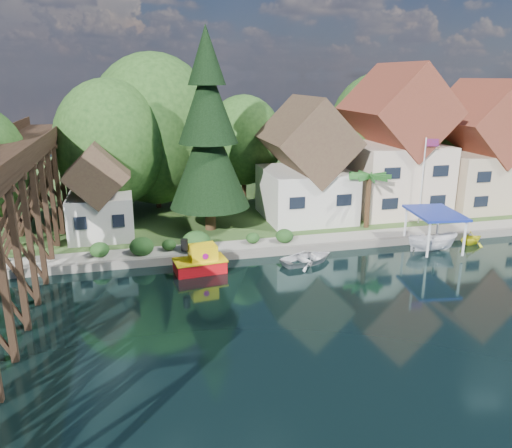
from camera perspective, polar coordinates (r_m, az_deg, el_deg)
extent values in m
plane|color=black|center=(30.64, 2.95, -8.89)|extent=(140.00, 140.00, 0.00)
cube|color=#28461C|center=(62.35, -6.07, 4.52)|extent=(140.00, 52.00, 0.50)
cube|color=slate|center=(38.72, 5.23, -2.89)|extent=(60.00, 0.40, 0.62)
cube|color=gray|center=(40.47, 7.33, -1.76)|extent=(50.00, 2.60, 0.06)
cube|color=black|center=(35.01, -26.30, -0.36)|extent=(4.00, 0.36, 8.00)
cube|color=black|center=(38.03, -25.34, 1.00)|extent=(4.00, 0.36, 8.00)
cube|color=black|center=(41.08, -24.53, 2.17)|extent=(4.00, 0.36, 8.00)
cube|color=black|center=(44.15, -23.82, 3.16)|extent=(4.00, 0.36, 8.00)
cube|color=black|center=(47.23, -23.21, 4.03)|extent=(4.00, 0.36, 8.00)
cube|color=black|center=(50.33, -22.67, 4.79)|extent=(4.00, 0.36, 8.00)
cube|color=black|center=(53.44, -22.20, 5.47)|extent=(4.00, 0.36, 8.00)
cube|color=black|center=(33.43, -24.38, 6.31)|extent=(0.35, 44.00, 0.35)
cube|color=black|center=(33.26, -24.13, 7.78)|extent=(0.12, 44.00, 0.80)
cube|color=silver|center=(46.26, 5.63, 3.48)|extent=(7.50, 8.00, 4.50)
cube|color=#483126|center=(45.40, 5.81, 9.57)|extent=(7.64, 8.64, 7.64)
cube|color=black|center=(41.82, 4.74, 2.41)|extent=(1.35, 0.08, 1.00)
cube|color=black|center=(43.32, 10.03, 2.71)|extent=(1.35, 0.08, 1.00)
cube|color=beige|center=(50.16, 15.26, 5.16)|extent=(8.50, 8.50, 6.50)
cube|color=brown|center=(49.37, 15.82, 12.36)|extent=(8.65, 9.18, 8.65)
cube|color=black|center=(45.28, 15.23, 4.40)|extent=(1.53, 0.08, 1.00)
cube|color=black|center=(47.75, 20.26, 4.57)|extent=(1.53, 0.08, 1.00)
cube|color=tan|center=(54.75, 23.79, 4.72)|extent=(8.00, 8.00, 5.50)
cube|color=brown|center=(54.02, 24.48, 10.57)|extent=(8.15, 8.64, 8.15)
cube|color=black|center=(50.22, 24.53, 4.00)|extent=(1.44, 0.08, 1.00)
cube|color=silver|center=(42.49, -17.24, 0.92)|extent=(5.00, 5.00, 3.50)
cube|color=#483126|center=(41.72, -17.65, 5.62)|extent=(5.09, 5.40, 5.09)
cube|color=black|center=(40.12, -19.43, 0.08)|extent=(0.90, 0.08, 1.00)
cube|color=black|center=(39.92, -15.44, 0.35)|extent=(0.90, 0.08, 1.00)
cylinder|color=#382314|center=(46.67, -15.81, 3.04)|extent=(0.50, 0.50, 4.50)
ellipsoid|color=#1D4017|center=(45.85, -16.27, 8.82)|extent=(4.40, 4.40, 5.06)
cylinder|color=#382314|center=(50.54, -11.18, 4.62)|extent=(0.50, 0.50, 4.95)
ellipsoid|color=#1D4017|center=(49.75, -11.52, 10.51)|extent=(5.00, 5.00, 5.75)
cylinder|color=#382314|center=(52.75, -1.38, 4.93)|extent=(0.50, 0.50, 4.05)
ellipsoid|color=#1D4017|center=(52.06, -1.41, 9.54)|extent=(4.00, 4.00, 4.60)
cylinder|color=#382314|center=(57.76, 13.38, 5.73)|extent=(0.50, 0.50, 4.50)
ellipsoid|color=#1D4017|center=(57.10, 13.70, 10.41)|extent=(4.60, 4.60, 5.29)
cylinder|color=#382314|center=(58.66, 22.13, 4.67)|extent=(0.50, 0.50, 3.60)
ellipsoid|color=#1D4017|center=(58.07, 22.54, 8.33)|extent=(3.80, 3.80, 4.37)
ellipsoid|color=#1C4217|center=(37.59, -12.94, -2.32)|extent=(1.98, 1.98, 1.53)
ellipsoid|color=#1C4217|center=(37.99, -9.92, -2.21)|extent=(1.54, 1.54, 1.19)
ellipsoid|color=#1C4217|center=(37.60, -6.85, -1.86)|extent=(2.20, 2.20, 1.70)
ellipsoid|color=#1C4217|center=(37.92, -17.47, -2.65)|extent=(1.76, 1.76, 1.36)
ellipsoid|color=#1C4217|center=(38.99, -0.37, -1.46)|extent=(1.54, 1.54, 1.19)
ellipsoid|color=#1C4217|center=(39.32, 3.28, -1.20)|extent=(1.76, 1.76, 1.36)
cylinder|color=#382314|center=(42.73, -5.24, 1.39)|extent=(0.92, 0.92, 3.06)
cone|color=black|center=(41.77, -5.41, 7.47)|extent=(6.72, 6.72, 8.15)
cone|color=black|center=(41.30, -5.58, 13.76)|extent=(4.89, 4.89, 6.62)
cone|color=black|center=(41.29, -5.73, 18.70)|extent=(3.06, 3.06, 4.58)
cylinder|color=#382314|center=(43.95, 12.64, 2.33)|extent=(0.43, 0.43, 4.32)
ellipsoid|color=#194C1B|center=(43.45, 12.84, 5.34)|extent=(4.68, 4.68, 0.98)
cylinder|color=white|center=(46.25, 18.46, 4.67)|extent=(0.11, 0.11, 7.61)
cube|color=#A81E0C|center=(45.95, 19.54, 8.76)|extent=(1.08, 0.24, 0.65)
cube|color=red|center=(35.09, -6.42, -4.86)|extent=(3.63, 2.22, 0.92)
cube|color=yellow|center=(34.92, -6.45, -4.11)|extent=(3.76, 2.35, 0.11)
cube|color=yellow|center=(34.80, -6.11, -3.32)|extent=(1.98, 1.58, 1.15)
cylinder|color=black|center=(34.29, -8.19, -2.38)|extent=(0.51, 0.51, 0.80)
cylinder|color=#950B71|center=(34.15, -5.81, -3.70)|extent=(0.42, 0.14, 0.41)
cylinder|color=#950B71|center=(35.45, -6.40, -2.95)|extent=(0.42, 0.14, 0.41)
cylinder|color=#950B71|center=(35.02, -4.65, -3.15)|extent=(0.14, 0.42, 0.41)
imported|color=silver|center=(36.76, 5.94, -3.78)|extent=(4.90, 4.10, 0.87)
imported|color=white|center=(41.29, 19.51, -1.89)|extent=(4.13, 2.02, 1.53)
cube|color=navy|center=(40.66, 19.82, 1.20)|extent=(4.01, 5.32, 0.18)
cylinder|color=white|center=(39.83, 22.72, -1.50)|extent=(0.18, 0.18, 2.76)
cylinder|color=white|center=(43.47, 20.09, 0.23)|extent=(0.18, 0.18, 2.76)
cylinder|color=white|center=(38.59, 19.12, -1.67)|extent=(0.18, 0.18, 2.76)
cylinder|color=white|center=(42.33, 16.72, 0.12)|extent=(0.18, 0.18, 2.76)
imported|color=yellow|center=(44.10, 23.39, -1.35)|extent=(2.80, 2.56, 1.26)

